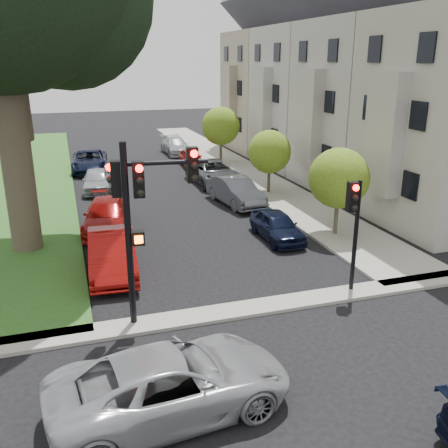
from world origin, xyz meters
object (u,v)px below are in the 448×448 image
object	(u,v)px
car_parked_2	(213,172)
car_parked_5	(112,253)
small_tree_a	(339,178)
car_parked_6	(106,216)
car_parked_4	(176,146)
car_cross_near	(172,383)
car_parked_1	(236,191)
car_parked_7	(96,180)
car_parked_8	(90,161)
car_parked_0	(277,226)
small_tree_b	(270,152)
car_parked_3	(191,158)
traffic_signal_secondary	(354,216)
small_tree_c	(221,126)
traffic_signal_main	(142,202)

from	to	relation	value
car_parked_2	car_parked_5	bearing A→B (deg)	-123.86
small_tree_a	car_parked_6	world-z (taller)	small_tree_a
car_parked_4	car_parked_5	size ratio (longest dim) A/B	0.99
car_cross_near	car_parked_1	bearing A→B (deg)	-30.21
car_cross_near	car_parked_7	size ratio (longest dim) A/B	1.38
car_parked_7	car_parked_8	distance (m)	6.13
small_tree_a	car_cross_near	world-z (taller)	small_tree_a
car_parked_6	car_parked_8	xyz separation A→B (m)	(0.08, 13.81, 0.04)
car_parked_4	car_parked_6	distance (m)	20.16
car_parked_0	car_parked_7	size ratio (longest dim) A/B	0.93
car_parked_0	car_parked_2	size ratio (longest dim) A/B	0.69
small_tree_a	car_parked_1	xyz separation A→B (m)	(-2.65, 6.34, -1.95)
small_tree_b	car_parked_3	xyz separation A→B (m)	(-2.43, 9.42, -1.92)
traffic_signal_secondary	car_parked_1	world-z (taller)	traffic_signal_secondary
small_tree_c	car_parked_2	world-z (taller)	small_tree_c
car_cross_near	car_parked_6	distance (m)	13.62
car_parked_0	car_parked_5	size ratio (longest dim) A/B	0.78
car_parked_3	car_parked_5	world-z (taller)	car_parked_5
car_parked_1	car_parked_6	xyz separation A→B (m)	(-7.29, -2.31, -0.05)
small_tree_c	traffic_signal_main	bearing A→B (deg)	-112.64
traffic_signal_main	car_parked_8	xyz separation A→B (m)	(-0.31, 23.16, -3.12)
car_cross_near	car_parked_6	world-z (taller)	car_cross_near
car_cross_near	car_parked_8	world-z (taller)	car_cross_near
car_cross_near	car_parked_8	size ratio (longest dim) A/B	1.03
car_parked_4	car_parked_8	bearing A→B (deg)	-148.06
traffic_signal_secondary	car_parked_7	bearing A→B (deg)	113.11
small_tree_a	car_parked_4	size ratio (longest dim) A/B	0.85
car_parked_0	car_parked_4	size ratio (longest dim) A/B	0.79
traffic_signal_main	car_parked_4	world-z (taller)	traffic_signal_main
car_parked_8	car_parked_7	bearing A→B (deg)	-86.02
car_parked_5	car_parked_8	xyz separation A→B (m)	(0.33, 18.96, -0.04)
car_cross_near	car_parked_7	world-z (taller)	car_cross_near
traffic_signal_main	car_parked_7	distance (m)	17.32
traffic_signal_main	car_parked_1	xyz separation A→B (m)	(6.91, 11.66, -3.11)
car_parked_5	traffic_signal_main	bearing A→B (deg)	-77.91
traffic_signal_main	car_cross_near	world-z (taller)	traffic_signal_main
traffic_signal_main	traffic_signal_secondary	size ratio (longest dim) A/B	1.41
small_tree_a	traffic_signal_main	world-z (taller)	traffic_signal_main
car_parked_0	car_parked_7	distance (m)	13.37
car_parked_2	car_parked_5	size ratio (longest dim) A/B	1.14
small_tree_a	traffic_signal_secondary	bearing A→B (deg)	-115.52
car_parked_2	small_tree_c	bearing A→B (deg)	66.34
car_parked_0	car_parked_7	bearing A→B (deg)	122.24
small_tree_c	car_parked_3	world-z (taller)	small_tree_c
traffic_signal_secondary	car_parked_5	bearing A→B (deg)	150.94
small_tree_a	car_parked_6	distance (m)	10.91
traffic_signal_secondary	car_parked_2	world-z (taller)	traffic_signal_secondary
small_tree_a	car_parked_6	bearing A→B (deg)	157.96
car_cross_near	car_parked_2	distance (m)	22.24
small_tree_b	car_parked_7	bearing A→B (deg)	159.15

